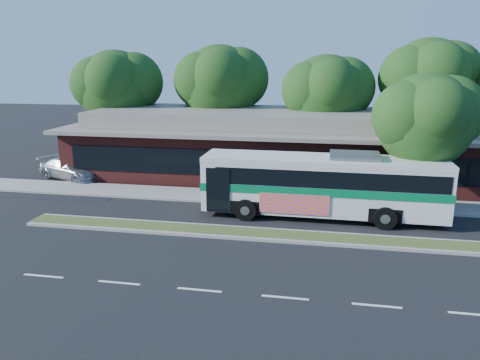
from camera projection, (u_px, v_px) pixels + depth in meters
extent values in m
plane|color=black|center=(295.00, 243.00, 20.58)|extent=(120.00, 120.00, 0.00)
cube|color=#404F21|center=(296.00, 236.00, 21.13)|extent=(26.00, 1.10, 0.15)
cube|color=gray|center=(303.00, 200.00, 26.66)|extent=(44.00, 2.60, 0.12)
cube|color=black|center=(51.00, 173.00, 33.27)|extent=(14.00, 12.00, 0.01)
cube|color=maroon|center=(309.00, 152.00, 32.57)|extent=(32.00, 10.00, 3.20)
cube|color=gray|center=(310.00, 128.00, 32.14)|extent=(33.20, 11.20, 0.24)
cube|color=gray|center=(310.00, 118.00, 31.99)|extent=(30.00, 8.00, 1.00)
cube|color=black|center=(305.00, 166.00, 27.75)|extent=(30.00, 0.06, 1.60)
cylinder|color=black|center=(119.00, 136.00, 37.01)|extent=(0.44, 0.44, 3.99)
sphere|color=#1D3D14|center=(116.00, 88.00, 36.09)|extent=(5.80, 5.80, 5.80)
sphere|color=#1D3D14|center=(134.00, 82.00, 36.16)|extent=(4.52, 4.52, 4.52)
cylinder|color=black|center=(220.00, 136.00, 36.53)|extent=(0.44, 0.44, 4.20)
sphere|color=#1D3D14|center=(220.00, 85.00, 35.57)|extent=(6.00, 6.00, 6.00)
sphere|color=#1D3D14|center=(238.00, 78.00, 35.64)|extent=(4.68, 4.68, 4.68)
cylinder|color=black|center=(324.00, 144.00, 34.23)|extent=(0.44, 0.44, 3.78)
sphere|color=#1D3D14|center=(326.00, 94.00, 33.34)|extent=(5.60, 5.60, 5.60)
sphere|color=#1D3D14|center=(344.00, 88.00, 33.41)|extent=(4.37, 4.37, 4.37)
cylinder|color=black|center=(422.00, 140.00, 33.87)|extent=(0.44, 0.44, 4.41)
sphere|color=#1D3D14|center=(428.00, 83.00, 32.87)|extent=(6.20, 6.20, 6.20)
sphere|color=#1D3D14|center=(448.00, 76.00, 32.94)|extent=(4.84, 4.84, 4.84)
cube|color=silver|center=(322.00, 184.00, 23.59)|extent=(12.05, 2.66, 2.77)
cube|color=black|center=(329.00, 174.00, 23.39)|extent=(11.09, 2.70, 0.83)
cube|color=silver|center=(323.00, 160.00, 23.27)|extent=(12.07, 2.68, 0.26)
cube|color=#046E3A|center=(322.00, 186.00, 23.61)|extent=(12.11, 2.72, 0.38)
cube|color=black|center=(207.00, 173.00, 24.61)|extent=(0.08, 2.25, 1.72)
cube|color=black|center=(451.00, 177.00, 22.31)|extent=(0.08, 2.10, 1.11)
cube|color=#DC4094|center=(294.00, 204.00, 22.76)|extent=(3.41, 0.08, 1.00)
cube|color=slate|center=(355.00, 156.00, 22.93)|extent=(2.42, 1.62, 0.30)
cylinder|color=black|center=(246.00, 210.00, 23.36)|extent=(1.11, 0.37, 1.10)
cylinder|color=black|center=(254.00, 196.00, 25.76)|extent=(1.11, 0.37, 1.10)
cylinder|color=black|center=(385.00, 218.00, 22.13)|extent=(1.11, 0.37, 1.10)
cylinder|color=black|center=(380.00, 203.00, 24.52)|extent=(1.11, 0.37, 1.10)
imported|color=#A9ACB0|center=(71.00, 169.00, 31.55)|extent=(5.26, 3.54, 1.42)
cylinder|color=black|center=(419.00, 182.00, 24.21)|extent=(0.44, 0.44, 3.42)
sphere|color=#1D3D14|center=(425.00, 121.00, 23.43)|extent=(4.80, 4.80, 4.80)
sphere|color=#1D3D14|center=(447.00, 113.00, 23.49)|extent=(3.74, 3.74, 3.74)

